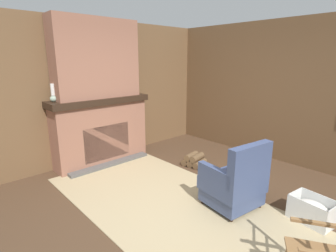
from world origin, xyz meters
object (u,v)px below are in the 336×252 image
at_px(armchair, 235,183).
at_px(oil_lamp_vase, 53,95).
at_px(firewood_stack, 194,160).
at_px(decorative_plate_on_mantel, 94,91).
at_px(laundry_basket, 312,210).
at_px(storage_case, 122,91).

xyz_separation_m(armchair, oil_lamp_vase, (-2.71, -1.27, 1.01)).
distance_m(firewood_stack, decorative_plate_on_mantel, 2.25).
height_order(armchair, firewood_stack, armchair).
bearing_deg(oil_lamp_vase, laundry_basket, 25.64).
xyz_separation_m(firewood_stack, storage_case, (-1.38, -0.64, 1.21)).
bearing_deg(firewood_stack, storage_case, -155.27).
height_order(firewood_stack, laundry_basket, laundry_basket).
height_order(armchair, decorative_plate_on_mantel, decorative_plate_on_mantel).
bearing_deg(decorative_plate_on_mantel, firewood_stack, 41.06).
distance_m(laundry_basket, oil_lamp_vase, 4.10).
bearing_deg(storage_case, decorative_plate_on_mantel, -91.97).
height_order(oil_lamp_vase, decorative_plate_on_mantel, oil_lamp_vase).
relative_size(armchair, laundry_basket, 1.82).
distance_m(armchair, oil_lamp_vase, 3.16).
relative_size(armchair, oil_lamp_vase, 3.12).
bearing_deg(decorative_plate_on_mantel, laundry_basket, 15.21).
bearing_deg(storage_case, laundry_basket, 6.16).
height_order(oil_lamp_vase, storage_case, oil_lamp_vase).
distance_m(oil_lamp_vase, storage_case, 1.32).
bearing_deg(storage_case, oil_lamp_vase, -90.01).
distance_m(armchair, firewood_stack, 1.51).
xyz_separation_m(laundry_basket, oil_lamp_vase, (-3.54, -1.70, 1.20)).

